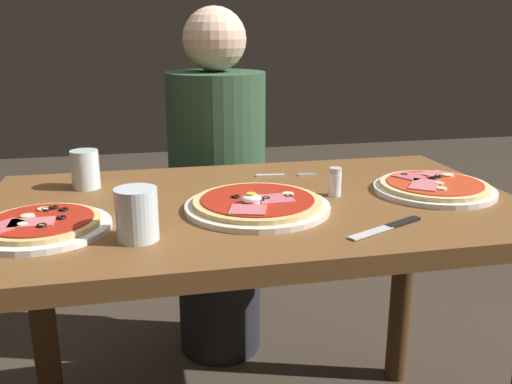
% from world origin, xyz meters
% --- Properties ---
extents(dining_table, '(1.20, 0.70, 0.74)m').
position_xyz_m(dining_table, '(0.00, 0.00, 0.61)').
color(dining_table, brown).
rests_on(dining_table, ground).
extents(pizza_foreground, '(0.31, 0.31, 0.05)m').
position_xyz_m(pizza_foreground, '(-0.01, -0.06, 0.75)').
color(pizza_foreground, silver).
rests_on(pizza_foreground, dining_table).
extents(pizza_across_left, '(0.28, 0.28, 0.03)m').
position_xyz_m(pizza_across_left, '(0.43, -0.02, 0.75)').
color(pizza_across_left, white).
rests_on(pizza_across_left, dining_table).
extents(pizza_across_right, '(0.26, 0.26, 0.03)m').
position_xyz_m(pizza_across_right, '(-0.44, -0.11, 0.75)').
color(pizza_across_right, white).
rests_on(pizza_across_right, dining_table).
extents(water_glass_near, '(0.08, 0.08, 0.10)m').
position_xyz_m(water_glass_near, '(-0.26, -0.19, 0.78)').
color(water_glass_near, silver).
rests_on(water_glass_near, dining_table).
extents(water_glass_far, '(0.07, 0.07, 0.09)m').
position_xyz_m(water_glass_far, '(-0.38, 0.19, 0.78)').
color(water_glass_far, silver).
rests_on(water_glass_far, dining_table).
extents(fork, '(0.16, 0.04, 0.00)m').
position_xyz_m(fork, '(0.11, 0.20, 0.74)').
color(fork, silver).
rests_on(fork, dining_table).
extents(knife, '(0.18, 0.10, 0.01)m').
position_xyz_m(knife, '(0.22, -0.23, 0.74)').
color(knife, silver).
rests_on(knife, dining_table).
extents(salt_shaker, '(0.03, 0.03, 0.07)m').
position_xyz_m(salt_shaker, '(0.19, -0.00, 0.77)').
color(salt_shaker, white).
rests_on(salt_shaker, dining_table).
extents(diner_person, '(0.32, 0.32, 1.18)m').
position_xyz_m(diner_person, '(0.00, 0.61, 0.56)').
color(diner_person, black).
rests_on(diner_person, ground).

